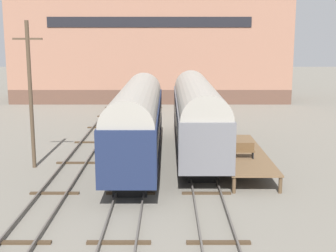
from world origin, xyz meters
TOP-DOWN VIEW (x-y plane):
  - ground_plane at (0.00, 0.00)m, footprint 200.00×200.00m
  - track_left at (-4.02, 0.00)m, footprint 2.60×60.00m
  - track_middle at (0.00, 0.00)m, footprint 2.60×60.00m
  - track_right at (4.02, 0.00)m, footprint 2.60×60.00m
  - train_car_navy at (0.00, 3.23)m, footprint 2.94×17.16m
  - train_car_grey at (4.02, 5.95)m, footprint 3.03×17.98m
  - station_platform at (6.71, 2.20)m, footprint 2.76×10.41m
  - bench at (6.48, 0.68)m, footprint 1.40×0.40m
  - person_worker at (-1.54, -2.23)m, footprint 0.32×0.32m
  - utility_pole at (-6.51, 2.11)m, footprint 1.80×0.24m
  - warehouse_building at (-0.22, 34.78)m, footprint 34.37×10.30m

SIDE VIEW (x-z plane):
  - ground_plane at x=0.00m, z-range 0.00..0.00m
  - track_left at x=-4.02m, z-range 0.01..0.27m
  - track_middle at x=0.00m, z-range 0.01..0.27m
  - track_right at x=4.02m, z-range 0.01..0.27m
  - station_platform at x=6.71m, z-range 0.41..1.40m
  - person_worker at x=-1.54m, z-range 0.17..1.86m
  - bench at x=6.48m, z-range 1.02..1.93m
  - train_car_grey at x=4.02m, z-range 0.36..5.61m
  - train_car_navy at x=0.00m, z-range 0.37..5.65m
  - utility_pole at x=-6.51m, z-range 0.16..9.31m
  - warehouse_building at x=-0.22m, z-range 0.00..17.83m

